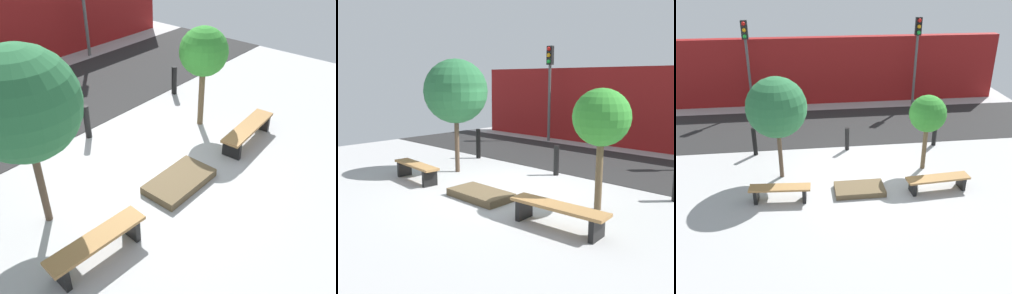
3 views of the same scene
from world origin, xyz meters
The scene contains 9 objects.
ground_plane centered at (0.00, 0.00, 0.00)m, with size 18.00×18.00×0.00m, color #A5A5A5.
road_strip centered at (0.00, 4.34, 0.01)m, with size 18.00×4.04×0.01m, color #262626.
bench_left centered at (-2.32, -1.01, 0.33)m, with size 1.76×0.52×0.47m.
bench_right centered at (2.32, -1.01, 0.33)m, with size 1.93×0.57×0.45m.
planter_bed centered at (0.00, -0.81, 0.08)m, with size 1.48×0.82×0.17m, color brown.
tree_behind_left_bench centered at (-2.32, 0.38, 2.33)m, with size 1.82×1.82×3.25m.
tree_behind_right_bench centered at (2.32, 0.38, 1.91)m, with size 1.17×1.17×2.52m.
bollard_left centered at (0.00, 2.07, 0.43)m, with size 0.15×0.15×0.85m, color black.
bollard_center centered at (3.29, 2.07, 0.43)m, with size 0.16×0.16×0.85m, color black.
Camera 1 is at (-4.72, -4.53, 4.87)m, focal length 40.00 mm.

